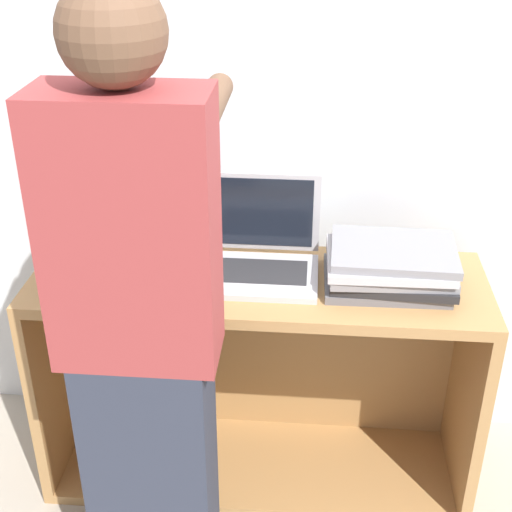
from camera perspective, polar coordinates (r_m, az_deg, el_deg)
name	(u,v)px	position (r m, az deg, el deg)	size (l,w,h in m)	color
wall_back	(267,121)	(2.40, 0.87, 10.72)	(8.00, 0.05, 2.40)	silver
cart	(259,367)	(2.52, 0.28, -8.86)	(1.44, 0.48, 0.80)	#A87A47
laptop_open	(259,254)	(2.26, 0.27, 0.12)	(0.37, 0.31, 0.30)	#B7B7BC
laptop_stack_left	(129,248)	(2.26, -10.11, 0.60)	(0.40, 0.31, 0.18)	#B7B7BC
laptop_stack_right	(390,266)	(2.22, 10.65, -0.81)	(0.40, 0.30, 0.13)	slate
person	(141,338)	(1.83, -9.18, -6.51)	(0.40, 0.54, 1.76)	#2D3342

